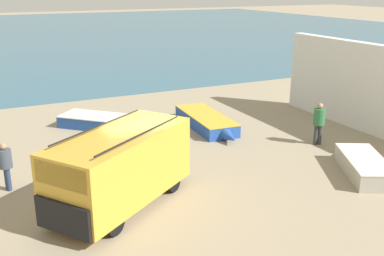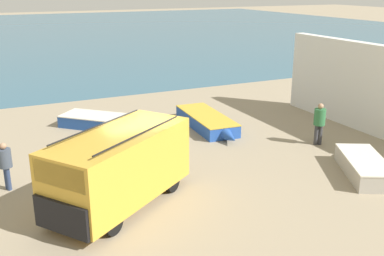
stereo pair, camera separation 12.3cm
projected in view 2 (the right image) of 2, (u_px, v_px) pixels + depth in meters
ground_plane at (141, 183)px, 15.07m from camera, size 200.00×200.00×0.00m
sea_water at (11, 34)px, 59.72m from camera, size 120.00×80.00×0.01m
harbor_wall at (368, 88)px, 19.87m from camera, size 0.50×10.09×3.90m
parked_van at (119, 166)px, 13.22m from camera, size 5.10×4.38×2.39m
fishing_rowboat_0 at (208, 122)px, 20.73m from camera, size 1.76×5.13×0.59m
fishing_rowboat_1 at (363, 165)px, 15.72m from camera, size 2.56×3.69×0.62m
fishing_rowboat_2 at (97, 121)px, 20.89m from camera, size 3.37×3.31×0.55m
fisherman_0 at (319, 120)px, 18.32m from camera, size 0.46×0.46×1.76m
fisherman_1 at (5, 162)px, 14.31m from camera, size 0.42×0.42×1.60m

